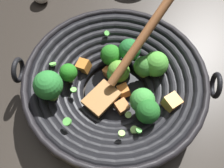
% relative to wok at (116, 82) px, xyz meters
% --- Properties ---
extents(ground_plane, '(4.00, 4.00, 0.00)m').
position_rel_wok_xyz_m(ground_plane, '(0.00, 0.00, -0.05)').
color(ground_plane, '#28231E').
extents(wok, '(0.42, 0.38, 0.22)m').
position_rel_wok_xyz_m(wok, '(0.00, 0.00, 0.00)').
color(wok, black).
rests_on(wok, ground).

